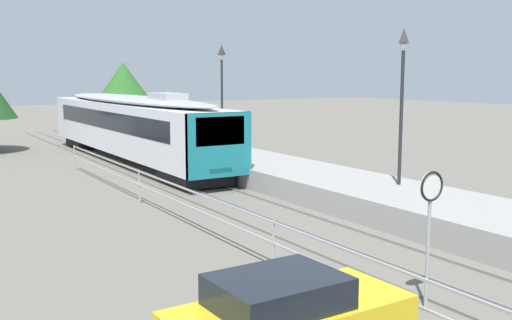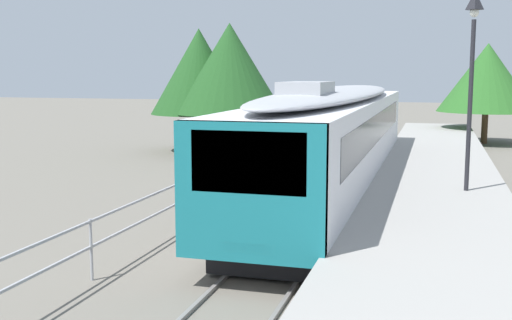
# 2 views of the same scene
# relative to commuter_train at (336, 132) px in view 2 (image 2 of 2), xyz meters

# --- Properties ---
(ground_plane) EXTENTS (160.00, 160.00, 0.00)m
(ground_plane) POSITION_rel_commuter_train_xyz_m (-3.00, -8.98, -2.15)
(ground_plane) COLOR #6B665B
(track_rails) EXTENTS (3.20, 60.00, 0.14)m
(track_rails) POSITION_rel_commuter_train_xyz_m (0.00, -8.98, -2.11)
(track_rails) COLOR #6B665B
(track_rails) RESTS_ON ground
(commuter_train) EXTENTS (2.82, 20.54, 3.74)m
(commuter_train) POSITION_rel_commuter_train_xyz_m (0.00, 0.00, 0.00)
(commuter_train) COLOR silver
(commuter_train) RESTS_ON track_rails
(station_platform) EXTENTS (3.90, 60.00, 0.90)m
(station_platform) POSITION_rel_commuter_train_xyz_m (3.25, -8.98, -1.70)
(station_platform) COLOR #999691
(station_platform) RESTS_ON ground
(platform_lamp_far_end) EXTENTS (0.34, 0.34, 5.35)m
(platform_lamp_far_end) POSITION_rel_commuter_train_xyz_m (4.04, -2.79, 2.47)
(platform_lamp_far_end) COLOR #232328
(platform_lamp_far_end) RESTS_ON station_platform
(tree_behind_carpark) EXTENTS (5.06, 5.06, 6.38)m
(tree_behind_carpark) POSITION_rel_commuter_train_xyz_m (-8.75, 10.12, 2.03)
(tree_behind_carpark) COLOR brown
(tree_behind_carpark) RESTS_ON ground
(tree_behind_station_far) EXTENTS (5.49, 5.49, 6.57)m
(tree_behind_station_far) POSITION_rel_commuter_train_xyz_m (-6.82, 9.36, 2.17)
(tree_behind_station_far) COLOR brown
(tree_behind_station_far) RESTS_ON ground
(tree_distant_left) EXTENTS (5.58, 5.58, 5.82)m
(tree_distant_left) POSITION_rel_commuter_train_xyz_m (5.92, 18.18, 1.69)
(tree_distant_left) COLOR brown
(tree_distant_left) RESTS_ON ground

